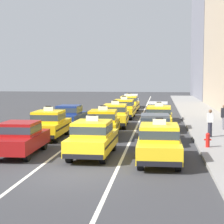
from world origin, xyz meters
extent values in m
plane|color=#353538|center=(0.00, 0.00, 0.00)|extent=(160.00, 160.00, 0.00)
cube|color=silver|center=(-1.60, 20.00, 0.00)|extent=(0.14, 80.00, 0.01)
cube|color=silver|center=(1.60, 20.00, 0.00)|extent=(0.14, 80.00, 0.01)
cube|color=gray|center=(7.20, 15.00, 0.07)|extent=(4.00, 90.00, 0.15)
cube|color=slate|center=(12.20, 54.41, 16.11)|extent=(6.00, 22.87, 32.22)
cylinder|color=black|center=(-4.00, 5.01, 0.32)|extent=(0.26, 0.65, 0.64)
cylinder|color=black|center=(-2.56, 5.05, 0.32)|extent=(0.26, 0.65, 0.64)
cylinder|color=black|center=(-2.48, 2.21, 0.32)|extent=(0.26, 0.65, 0.64)
cube|color=maroon|center=(-3.24, 3.61, 0.65)|extent=(1.87, 4.34, 0.66)
cube|color=maroon|center=(-3.24, 3.51, 1.28)|extent=(1.61, 1.94, 0.60)
cube|color=#2D3842|center=(-3.24, 3.51, 1.28)|extent=(1.63, 1.96, 0.33)
cylinder|color=black|center=(-4.05, 10.23, 0.32)|extent=(0.25, 0.64, 0.64)
cylinder|color=black|center=(-2.58, 10.26, 0.32)|extent=(0.25, 0.64, 0.64)
cylinder|color=black|center=(-3.99, 7.17, 0.32)|extent=(0.25, 0.64, 0.64)
cylinder|color=black|center=(-2.51, 7.21, 0.32)|extent=(0.25, 0.64, 0.64)
cube|color=yellow|center=(-3.28, 8.72, 0.67)|extent=(1.89, 4.54, 0.70)
cube|color=black|center=(-3.28, 8.72, 0.72)|extent=(1.91, 4.18, 0.10)
cube|color=yellow|center=(-3.28, 8.57, 1.34)|extent=(1.64, 2.13, 0.64)
cube|color=#2D3842|center=(-3.28, 8.57, 1.34)|extent=(1.66, 2.15, 0.35)
cube|color=white|center=(-3.28, 8.57, 1.78)|extent=(0.56, 0.13, 0.24)
cube|color=black|center=(-3.28, 8.57, 1.93)|extent=(0.32, 0.12, 0.06)
cube|color=black|center=(-3.33, 10.93, 0.42)|extent=(1.71, 0.18, 0.20)
cube|color=black|center=(-3.24, 6.51, 0.42)|extent=(1.71, 0.18, 0.20)
cylinder|color=black|center=(-4.02, 15.84, 0.32)|extent=(0.26, 0.65, 0.64)
cylinder|color=black|center=(-2.58, 15.80, 0.32)|extent=(0.26, 0.65, 0.64)
cylinder|color=black|center=(-4.10, 13.01, 0.32)|extent=(0.26, 0.65, 0.64)
cylinder|color=black|center=(-2.66, 12.96, 0.32)|extent=(0.26, 0.65, 0.64)
cube|color=navy|center=(-3.34, 14.40, 0.65)|extent=(1.89, 4.35, 0.66)
cube|color=navy|center=(-3.34, 14.30, 1.28)|extent=(1.62, 1.95, 0.60)
cube|color=#2D3842|center=(-3.34, 14.30, 1.28)|extent=(1.64, 1.97, 0.33)
cylinder|color=black|center=(-0.51, 5.25, 0.32)|extent=(0.25, 0.65, 0.64)
cylinder|color=black|center=(0.97, 5.21, 0.32)|extent=(0.25, 0.65, 0.64)
cylinder|color=black|center=(-0.58, 2.19, 0.32)|extent=(0.25, 0.65, 0.64)
cylinder|color=black|center=(0.90, 2.15, 0.32)|extent=(0.25, 0.65, 0.64)
cube|color=yellow|center=(0.20, 3.70, 0.67)|extent=(1.90, 4.54, 0.70)
cube|color=black|center=(0.20, 3.70, 0.72)|extent=(1.92, 4.18, 0.10)
cube|color=yellow|center=(0.19, 3.55, 1.34)|extent=(1.65, 2.14, 0.64)
cube|color=#2D3842|center=(0.19, 3.55, 1.34)|extent=(1.67, 2.16, 0.35)
cube|color=white|center=(0.19, 3.55, 1.78)|extent=(0.56, 0.13, 0.24)
cube|color=black|center=(0.19, 3.55, 1.93)|extent=(0.32, 0.12, 0.06)
cube|color=black|center=(0.25, 5.91, 0.42)|extent=(1.71, 0.18, 0.20)
cube|color=black|center=(0.14, 1.49, 0.42)|extent=(1.71, 0.18, 0.20)
cylinder|color=black|center=(-0.96, 11.09, 0.32)|extent=(0.27, 0.65, 0.64)
cylinder|color=black|center=(0.51, 11.16, 0.32)|extent=(0.27, 0.65, 0.64)
cylinder|color=black|center=(-0.82, 8.03, 0.32)|extent=(0.27, 0.65, 0.64)
cylinder|color=black|center=(0.65, 8.10, 0.32)|extent=(0.27, 0.65, 0.64)
cube|color=yellow|center=(-0.15, 9.59, 0.67)|extent=(2.00, 4.58, 0.70)
cube|color=black|center=(-0.15, 9.59, 0.72)|extent=(2.01, 4.22, 0.10)
cube|color=yellow|center=(-0.15, 9.44, 1.34)|extent=(1.69, 2.17, 0.64)
cube|color=#2D3842|center=(-0.15, 9.44, 1.34)|extent=(1.72, 2.19, 0.35)
cube|color=white|center=(-0.15, 9.44, 1.78)|extent=(0.56, 0.15, 0.24)
cube|color=black|center=(-0.15, 9.44, 1.93)|extent=(0.32, 0.12, 0.06)
cube|color=black|center=(-0.26, 11.80, 0.42)|extent=(1.71, 0.22, 0.20)
cube|color=black|center=(-0.05, 7.39, 0.42)|extent=(1.71, 0.22, 0.20)
cylinder|color=black|center=(-0.77, 16.32, 0.32)|extent=(0.26, 0.65, 0.64)
cylinder|color=black|center=(0.71, 16.36, 0.32)|extent=(0.26, 0.65, 0.64)
cylinder|color=black|center=(-0.68, 13.26, 0.32)|extent=(0.26, 0.65, 0.64)
cylinder|color=black|center=(0.80, 13.30, 0.32)|extent=(0.26, 0.65, 0.64)
cube|color=yellow|center=(0.01, 14.81, 0.67)|extent=(1.93, 4.55, 0.70)
cube|color=black|center=(0.01, 14.81, 0.72)|extent=(1.94, 4.19, 0.10)
cube|color=yellow|center=(0.02, 14.66, 1.34)|extent=(1.66, 2.15, 0.64)
cube|color=#2D3842|center=(0.02, 14.66, 1.34)|extent=(1.68, 2.17, 0.35)
cube|color=white|center=(0.02, 14.66, 1.78)|extent=(0.56, 0.14, 0.24)
cube|color=black|center=(0.02, 14.66, 1.93)|extent=(0.32, 0.12, 0.06)
cube|color=black|center=(-0.05, 17.02, 0.42)|extent=(1.71, 0.19, 0.20)
cube|color=black|center=(0.08, 12.60, 0.42)|extent=(1.71, 0.19, 0.20)
cylinder|color=black|center=(-0.58, 22.33, 0.32)|extent=(0.25, 0.64, 0.64)
cylinder|color=black|center=(0.90, 22.31, 0.32)|extent=(0.25, 0.64, 0.64)
cylinder|color=black|center=(-0.62, 19.27, 0.32)|extent=(0.25, 0.64, 0.64)
cylinder|color=black|center=(0.86, 19.25, 0.32)|extent=(0.25, 0.64, 0.64)
cube|color=yellow|center=(0.14, 20.79, 0.67)|extent=(1.86, 4.52, 0.70)
cube|color=black|center=(0.14, 20.79, 0.72)|extent=(1.87, 4.16, 0.10)
cube|color=yellow|center=(0.14, 20.64, 1.34)|extent=(1.63, 2.12, 0.64)
cube|color=#2D3842|center=(0.14, 20.64, 1.34)|extent=(1.65, 2.14, 0.35)
cube|color=white|center=(0.14, 20.64, 1.78)|extent=(0.56, 0.13, 0.24)
cube|color=black|center=(0.14, 20.64, 1.93)|extent=(0.32, 0.11, 0.06)
cube|color=black|center=(0.17, 23.00, 0.42)|extent=(1.71, 0.16, 0.20)
cube|color=black|center=(0.11, 18.58, 0.42)|extent=(1.71, 0.16, 0.20)
cylinder|color=black|center=(-0.59, 28.45, 0.32)|extent=(0.26, 0.65, 0.64)
cylinder|color=black|center=(0.89, 28.42, 0.32)|extent=(0.26, 0.65, 0.64)
cylinder|color=black|center=(-0.66, 25.40, 0.32)|extent=(0.26, 0.65, 0.64)
cylinder|color=black|center=(0.82, 25.36, 0.32)|extent=(0.26, 0.65, 0.64)
cube|color=yellow|center=(0.11, 26.91, 0.67)|extent=(1.91, 4.54, 0.70)
cube|color=black|center=(0.11, 26.91, 0.72)|extent=(1.92, 4.18, 0.10)
cube|color=yellow|center=(0.11, 26.76, 1.34)|extent=(1.65, 2.14, 0.64)
cube|color=#2D3842|center=(0.11, 26.76, 1.34)|extent=(1.67, 2.16, 0.35)
cube|color=white|center=(0.11, 26.76, 1.78)|extent=(0.56, 0.13, 0.24)
cube|color=black|center=(0.11, 26.76, 1.93)|extent=(0.32, 0.12, 0.06)
cube|color=black|center=(0.17, 29.12, 0.42)|extent=(1.71, 0.18, 0.20)
cube|color=black|center=(0.06, 24.70, 0.42)|extent=(1.71, 0.18, 0.20)
cylinder|color=black|center=(-0.92, 34.48, 0.32)|extent=(0.27, 0.65, 0.64)
cylinder|color=black|center=(0.52, 34.55, 0.32)|extent=(0.27, 0.65, 0.64)
cylinder|color=black|center=(-0.79, 31.65, 0.32)|extent=(0.27, 0.65, 0.64)
cylinder|color=black|center=(0.65, 31.71, 0.32)|extent=(0.27, 0.65, 0.64)
cube|color=silver|center=(-0.14, 33.10, 0.65)|extent=(1.95, 4.37, 0.66)
cube|color=silver|center=(-0.13, 33.00, 1.28)|extent=(1.64, 1.97, 0.60)
cube|color=#2D3842|center=(-0.13, 33.00, 1.28)|extent=(1.66, 1.99, 0.33)
cylinder|color=black|center=(2.50, 4.23, 0.32)|extent=(0.24, 0.64, 0.64)
cylinder|color=black|center=(3.98, 4.24, 0.32)|extent=(0.24, 0.64, 0.64)
cylinder|color=black|center=(2.53, 1.17, 0.32)|extent=(0.24, 0.64, 0.64)
cylinder|color=black|center=(4.00, 1.18, 0.32)|extent=(0.24, 0.64, 0.64)
cube|color=yellow|center=(3.25, 2.70, 0.67)|extent=(1.84, 4.51, 0.70)
cube|color=black|center=(3.25, 2.70, 0.72)|extent=(1.85, 4.15, 0.10)
cube|color=yellow|center=(3.25, 2.55, 1.34)|extent=(1.62, 2.11, 0.64)
cube|color=#2D3842|center=(3.25, 2.55, 1.34)|extent=(1.64, 2.13, 0.35)
cube|color=white|center=(3.25, 2.55, 1.78)|extent=(0.56, 0.12, 0.24)
cube|color=black|center=(3.25, 2.55, 1.93)|extent=(0.32, 0.11, 0.06)
cube|color=black|center=(3.23, 4.91, 0.42)|extent=(1.71, 0.15, 0.20)
cube|color=black|center=(3.27, 0.49, 0.42)|extent=(1.71, 0.15, 0.20)
cylinder|color=black|center=(2.24, 9.52, 0.32)|extent=(0.26, 0.65, 0.64)
cylinder|color=black|center=(3.68, 9.56, 0.32)|extent=(0.26, 0.65, 0.64)
cylinder|color=black|center=(2.33, 6.68, 0.32)|extent=(0.26, 0.65, 0.64)
cylinder|color=black|center=(3.77, 6.73, 0.32)|extent=(0.26, 0.65, 0.64)
cube|color=#4C5156|center=(3.00, 8.12, 0.65)|extent=(1.89, 4.35, 0.66)
cube|color=#4C5156|center=(3.01, 8.02, 1.28)|extent=(1.62, 1.95, 0.60)
cube|color=#2D3842|center=(3.01, 8.02, 1.28)|extent=(1.64, 1.97, 0.33)
cylinder|color=black|center=(2.52, 14.87, 0.32)|extent=(0.26, 0.65, 0.64)
cylinder|color=black|center=(3.99, 14.83, 0.32)|extent=(0.26, 0.65, 0.64)
cylinder|color=black|center=(2.44, 11.81, 0.32)|extent=(0.26, 0.65, 0.64)
cylinder|color=black|center=(3.91, 11.77, 0.32)|extent=(0.26, 0.65, 0.64)
cube|color=yellow|center=(3.22, 13.32, 0.67)|extent=(1.92, 4.55, 0.70)
cube|color=black|center=(3.22, 13.32, 0.72)|extent=(1.93, 4.19, 0.10)
cube|color=yellow|center=(3.21, 13.17, 1.34)|extent=(1.65, 2.14, 0.64)
cube|color=#2D3842|center=(3.21, 13.17, 1.34)|extent=(1.67, 2.16, 0.35)
cube|color=white|center=(3.21, 13.17, 1.78)|extent=(0.56, 0.13, 0.24)
cube|color=black|center=(3.21, 13.17, 1.93)|extent=(0.32, 0.12, 0.06)
cube|color=black|center=(3.27, 15.53, 0.42)|extent=(1.71, 0.18, 0.20)
cube|color=black|center=(3.16, 11.11, 0.42)|extent=(1.71, 0.18, 0.20)
cylinder|color=black|center=(2.43, 20.41, 0.32)|extent=(0.25, 0.64, 0.64)
cylinder|color=black|center=(3.88, 20.38, 0.32)|extent=(0.25, 0.64, 0.64)
cylinder|color=black|center=(2.38, 17.57, 0.32)|extent=(0.25, 0.64, 0.64)
cylinder|color=black|center=(3.82, 17.54, 0.32)|extent=(0.25, 0.64, 0.64)
cube|color=silver|center=(3.13, 18.98, 0.65)|extent=(1.85, 4.34, 0.66)
cube|color=silver|center=(3.12, 18.88, 1.28)|extent=(1.60, 1.93, 0.60)
cube|color=#2D3842|center=(3.12, 18.88, 1.28)|extent=(1.62, 1.95, 0.33)
cylinder|color=#23232D|center=(6.21, 9.42, 0.58)|extent=(0.24, 0.24, 0.86)
cube|color=silver|center=(6.21, 9.42, 1.29)|extent=(0.36, 0.22, 0.55)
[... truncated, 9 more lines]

